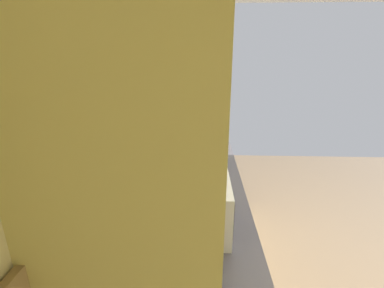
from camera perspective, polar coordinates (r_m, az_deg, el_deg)
The scene contains 7 objects.
wall_back at distance 1.97m, azimuth -8.44°, elevation -0.94°, with size 4.26×0.12×2.61m, color beige.
counter_run at distance 2.09m, azimuth 2.28°, elevation -27.14°, with size 3.41×0.66×0.92m.
upper_cabinets at distance 1.47m, azimuth -3.03°, elevation 13.63°, with size 2.26×0.33×0.66m.
oven_range at distance 3.76m, azimuth 2.12°, elevation -4.63°, with size 0.60×0.62×1.10m.
microwave at distance 1.68m, azimuth 1.93°, elevation -12.88°, with size 0.45×0.36×0.33m.
bowl at distance 2.68m, azimuth 3.44°, elevation -3.47°, with size 0.17×0.17×0.06m.
kettle at distance 2.97m, azimuth 3.35°, elevation -0.54°, with size 0.19×0.14×0.16m.
Camera 1 is at (-1.82, 1.15, 1.95)m, focal length 24.92 mm.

